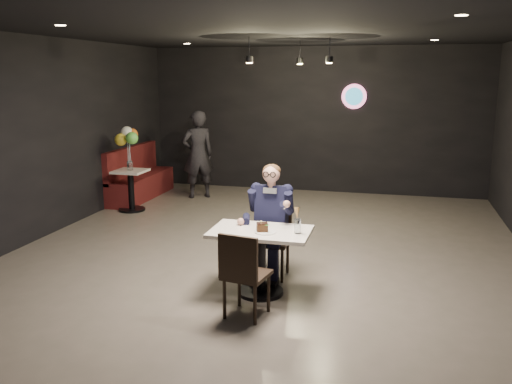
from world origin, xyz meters
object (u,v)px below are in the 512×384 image
(sundae_glass, at_px, (298,226))
(passerby, at_px, (198,155))
(chair_near, at_px, (247,273))
(booth_bench, at_px, (141,173))
(side_table, at_px, (131,192))
(balloon_vase, at_px, (130,166))
(main_table, at_px, (261,262))
(chair_far, at_px, (271,241))
(seated_man, at_px, (272,220))

(sundae_glass, relative_size, passerby, 0.09)
(chair_near, height_order, sundae_glass, chair_near)
(booth_bench, bearing_deg, passerby, 17.08)
(booth_bench, distance_m, passerby, 1.21)
(sundae_glass, relative_size, side_table, 0.23)
(booth_bench, bearing_deg, balloon_vase, -73.30)
(sundae_glass, bearing_deg, booth_bench, 133.30)
(sundae_glass, bearing_deg, passerby, 122.06)
(main_table, bearing_deg, balloon_vase, 135.57)
(chair_near, height_order, side_table, chair_near)
(balloon_vase, bearing_deg, booth_bench, 106.70)
(chair_far, height_order, passerby, passerby)
(chair_near, relative_size, side_table, 1.35)
(main_table, relative_size, chair_far, 1.20)
(main_table, relative_size, seated_man, 0.76)
(seated_man, height_order, booth_bench, seated_man)
(main_table, distance_m, booth_bench, 5.42)
(balloon_vase, bearing_deg, seated_man, -38.95)
(seated_man, height_order, side_table, seated_man)
(passerby, bearing_deg, chair_far, 86.26)
(booth_bench, height_order, balloon_vase, booth_bench)
(passerby, bearing_deg, booth_bench, -18.09)
(main_table, height_order, booth_bench, booth_bench)
(chair_far, bearing_deg, side_table, 141.05)
(booth_bench, relative_size, passerby, 1.18)
(chair_far, bearing_deg, chair_near, -90.00)
(main_table, xyz_separation_m, seated_man, (0.00, 0.55, 0.34))
(main_table, distance_m, passerby, 5.10)
(chair_far, relative_size, sundae_glass, 5.76)
(main_table, height_order, side_table, main_table)
(booth_bench, relative_size, balloon_vase, 12.95)
(sundae_glass, xyz_separation_m, booth_bench, (-3.92, 4.16, -0.31))
(sundae_glass, xyz_separation_m, balloon_vase, (-3.62, 3.16, -0.00))
(chair_far, xyz_separation_m, passerby, (-2.40, 3.93, 0.41))
(chair_far, bearing_deg, booth_bench, 134.30)
(booth_bench, height_order, side_table, booth_bench)
(side_table, bearing_deg, seated_man, -38.95)
(balloon_vase, relative_size, passerby, 0.09)
(seated_man, relative_size, balloon_vase, 9.03)
(main_table, relative_size, booth_bench, 0.53)
(seated_man, distance_m, sundae_glass, 0.72)
(main_table, bearing_deg, side_table, 135.57)
(sundae_glass, bearing_deg, main_table, 177.10)
(balloon_vase, bearing_deg, chair_far, -38.95)
(chair_near, relative_size, seated_man, 0.64)
(main_table, distance_m, side_table, 4.48)
(booth_bench, bearing_deg, sundae_glass, -46.70)
(chair_far, relative_size, seated_man, 0.64)
(seated_man, relative_size, side_table, 2.12)
(balloon_vase, bearing_deg, sundae_glass, -41.12)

